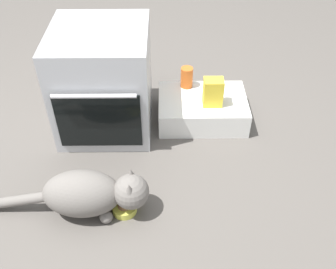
{
  "coord_description": "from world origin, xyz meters",
  "views": [
    {
      "loc": [
        0.36,
        -1.51,
        1.62
      ],
      "look_at": [
        0.38,
        0.04,
        0.25
      ],
      "focal_mm": 40.8,
      "sensor_mm": 36.0,
      "label": 1
    }
  ],
  "objects": [
    {
      "name": "pantry_cabinet",
      "position": [
        0.61,
        0.48,
        0.08
      ],
      "size": [
        0.57,
        0.41,
        0.17
      ],
      "primitive_type": "cube",
      "color": "white",
      "rests_on": "ground"
    },
    {
      "name": "food_bowl",
      "position": [
        0.15,
        -0.28,
        0.02
      ],
      "size": [
        0.13,
        0.13,
        0.07
      ],
      "color": "#D1D14C",
      "rests_on": "ground"
    },
    {
      "name": "oven",
      "position": [
        -0.01,
        0.45,
        0.33
      ],
      "size": [
        0.56,
        0.63,
        0.65
      ],
      "color": "#B7BABF",
      "rests_on": "ground"
    },
    {
      "name": "cat",
      "position": [
        -0.01,
        -0.27,
        0.14
      ],
      "size": [
        0.84,
        0.25,
        0.26
      ],
      "rotation": [
        0.0,
        0.0,
        -0.03
      ],
      "color": "slate",
      "rests_on": "ground"
    },
    {
      "name": "sauce_jar",
      "position": [
        0.51,
        0.62,
        0.24
      ],
      "size": [
        0.08,
        0.08,
        0.14
      ],
      "primitive_type": "cylinder",
      "color": "#D16023",
      "rests_on": "pantry_cabinet"
    },
    {
      "name": "ground",
      "position": [
        0.0,
        0.0,
        0.0
      ],
      "size": [
        8.0,
        8.0,
        0.0
      ],
      "primitive_type": "plane",
      "color": "#56514C"
    },
    {
      "name": "snack_bag",
      "position": [
        0.66,
        0.43,
        0.26
      ],
      "size": [
        0.12,
        0.09,
        0.18
      ],
      "primitive_type": "cube",
      "color": "yellow",
      "rests_on": "pantry_cabinet"
    }
  ]
}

